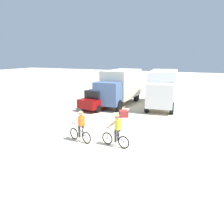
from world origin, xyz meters
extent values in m
plane|color=beige|center=(0.00, 0.00, 0.00)|extent=(120.00, 120.00, 0.00)
cube|color=beige|center=(-2.46, 12.23, 2.00)|extent=(2.54, 5.26, 2.70)
cube|color=#4C6B9E|center=(-2.37, 8.84, 1.50)|extent=(2.24, 1.56, 2.00)
cube|color=black|center=(-2.35, 8.14, 1.85)|extent=(2.03, 0.13, 0.80)
cylinder|color=black|center=(-1.35, 8.96, 0.50)|extent=(0.35, 1.01, 1.00)
cylinder|color=black|center=(-3.39, 8.91, 0.50)|extent=(0.35, 1.01, 1.00)
cylinder|color=black|center=(-1.48, 13.95, 0.50)|extent=(0.35, 1.01, 1.00)
cylinder|color=black|center=(-3.52, 13.90, 0.50)|extent=(0.35, 1.01, 1.00)
cube|color=white|center=(1.49, 13.06, 2.00)|extent=(3.16, 5.50, 2.70)
cube|color=silver|center=(2.00, 9.70, 1.50)|extent=(2.40, 1.81, 2.00)
cube|color=black|center=(2.11, 9.00, 1.85)|extent=(2.01, 0.38, 0.80)
cylinder|color=black|center=(3.00, 9.95, 0.50)|extent=(0.47, 1.04, 1.00)
cylinder|color=black|center=(0.98, 9.64, 0.50)|extent=(0.47, 1.04, 1.00)
cylinder|color=black|center=(2.25, 14.88, 0.50)|extent=(0.47, 1.04, 1.00)
cylinder|color=black|center=(0.23, 14.57, 0.50)|extent=(0.47, 1.04, 1.00)
cube|color=maroon|center=(-3.33, 9.19, 0.70)|extent=(2.42, 4.43, 0.76)
cube|color=black|center=(-3.36, 9.04, 1.42)|extent=(1.92, 2.33, 0.68)
cylinder|color=black|center=(-3.89, 10.60, 0.32)|extent=(0.32, 0.67, 0.64)
cylinder|color=black|center=(-2.35, 10.35, 0.32)|extent=(0.32, 0.67, 0.64)
cylinder|color=black|center=(-4.32, 8.03, 0.32)|extent=(0.32, 0.67, 0.64)
cylinder|color=black|center=(-2.78, 7.78, 0.32)|extent=(0.32, 0.67, 0.64)
torus|color=black|center=(-0.96, 1.55, 0.34)|extent=(0.67, 0.24, 0.68)
cylinder|color=silver|center=(-0.96, 1.55, 0.34)|extent=(0.10, 0.10, 0.08)
torus|color=black|center=(0.05, 1.26, 0.34)|extent=(0.67, 0.24, 0.68)
cylinder|color=silver|center=(0.05, 1.26, 0.34)|extent=(0.10, 0.10, 0.08)
cylinder|color=silver|center=(-0.43, 1.40, 0.66)|extent=(1.00, 0.33, 0.68)
cylinder|color=silver|center=(-0.60, 1.45, 0.94)|extent=(0.65, 0.23, 0.13)
cylinder|color=silver|center=(-0.11, 1.31, 0.62)|extent=(0.39, 0.15, 0.59)
cylinder|color=silver|center=(-0.93, 1.54, 0.66)|extent=(0.11, 0.08, 0.64)
cylinder|color=silver|center=(-0.91, 1.54, 0.98)|extent=(0.18, 0.51, 0.04)
cube|color=black|center=(-0.28, 1.36, 0.93)|extent=(0.26, 0.18, 0.06)
cube|color=orange|center=(-0.30, 1.36, 1.24)|extent=(0.28, 0.36, 0.56)
sphere|color=tan|center=(-0.36, 1.38, 1.64)|extent=(0.22, 0.22, 0.22)
cone|color=tan|center=(-0.36, 1.38, 1.77)|extent=(0.32, 0.32, 0.10)
cylinder|color=#26262B|center=(-0.39, 1.25, 0.63)|extent=(0.12, 0.12, 0.66)
cylinder|color=#26262B|center=(-0.32, 1.50, 0.63)|extent=(0.12, 0.12, 0.66)
cylinder|color=tan|center=(-0.67, 1.28, 1.23)|extent=(0.62, 0.18, 0.53)
cylinder|color=tan|center=(-0.58, 1.63, 1.23)|extent=(0.61, 0.26, 0.53)
torus|color=black|center=(1.14, 1.67, 0.34)|extent=(0.68, 0.17, 0.68)
cylinder|color=silver|center=(1.14, 1.67, 0.34)|extent=(0.09, 0.09, 0.08)
torus|color=black|center=(2.18, 1.50, 0.34)|extent=(0.68, 0.17, 0.68)
cylinder|color=silver|center=(2.18, 1.50, 0.34)|extent=(0.09, 0.09, 0.08)
cylinder|color=silver|center=(1.68, 1.58, 0.66)|extent=(1.02, 0.21, 0.68)
cylinder|color=silver|center=(1.51, 1.61, 0.94)|extent=(0.66, 0.15, 0.13)
cylinder|color=silver|center=(2.01, 1.53, 0.62)|extent=(0.39, 0.11, 0.59)
cylinder|color=silver|center=(1.16, 1.66, 0.66)|extent=(0.11, 0.07, 0.64)
cylinder|color=silver|center=(1.19, 1.66, 0.98)|extent=(0.12, 0.52, 0.04)
cube|color=black|center=(1.84, 1.56, 0.93)|extent=(0.26, 0.16, 0.06)
cube|color=gold|center=(1.82, 1.56, 1.24)|extent=(0.25, 0.35, 0.56)
sphere|color=#A87A5B|center=(1.76, 1.57, 1.64)|extent=(0.22, 0.22, 0.22)
cone|color=tan|center=(1.76, 1.57, 1.77)|extent=(0.32, 0.32, 0.10)
cylinder|color=#26262B|center=(1.74, 1.44, 0.63)|extent=(0.12, 0.12, 0.66)
cylinder|color=#26262B|center=(1.78, 1.70, 0.63)|extent=(0.12, 0.12, 0.66)
cylinder|color=#A87A5B|center=(1.45, 1.43, 1.23)|extent=(0.63, 0.11, 0.53)
cylinder|color=#A87A5B|center=(1.51, 1.79, 1.23)|extent=(0.62, 0.19, 0.53)
cube|color=#9E2D2D|center=(-0.31, 7.51, 0.24)|extent=(1.00, 1.07, 0.48)
camera|label=1|loc=(6.47, -9.08, 4.79)|focal=37.20mm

